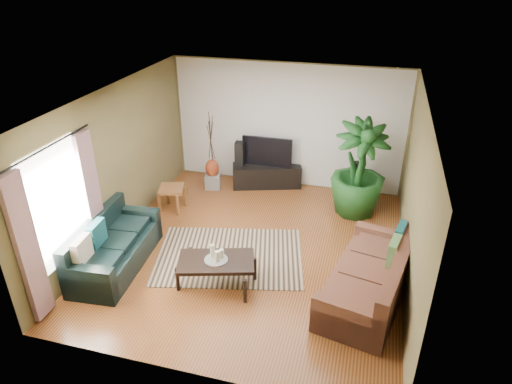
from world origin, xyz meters
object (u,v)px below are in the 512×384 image
(sofa_right, at_px, (369,273))
(speaker_left, at_px, (240,164))
(television, at_px, (267,152))
(vase, at_px, (212,168))
(tv_stand, at_px, (267,176))
(speaker_right, at_px, (356,183))
(sofa_left, at_px, (115,244))
(pedestal, at_px, (213,181))
(coffee_table, at_px, (217,272))
(potted_plant, at_px, (359,169))
(side_table, at_px, (172,198))

(sofa_right, xyz_separation_m, speaker_left, (-2.93, 3.08, 0.09))
(television, bearing_deg, speaker_left, -168.38)
(sofa_right, distance_m, vase, 4.47)
(tv_stand, relative_size, speaker_right, 1.63)
(sofa_left, bearing_deg, speaker_left, -22.38)
(sofa_right, bearing_deg, speaker_right, -159.95)
(sofa_right, distance_m, speaker_right, 2.94)
(television, xyz_separation_m, pedestal, (-1.13, -0.39, -0.66))
(coffee_table, distance_m, speaker_left, 3.51)
(coffee_table, bearing_deg, pedestal, 94.72)
(sofa_left, height_order, coffee_table, sofa_left)
(sofa_right, distance_m, pedestal, 4.48)
(sofa_left, relative_size, pedestal, 6.01)
(tv_stand, xyz_separation_m, television, (0.00, 0.00, 0.57))
(tv_stand, bearing_deg, speaker_left, 174.03)
(television, relative_size, vase, 2.66)
(sofa_left, relative_size, vase, 4.70)
(sofa_right, xyz_separation_m, vase, (-3.48, 2.81, 0.04))
(sofa_left, bearing_deg, potted_plant, -56.78)
(sofa_right, relative_size, speaker_right, 2.41)
(sofa_right, height_order, tv_stand, sofa_right)
(sofa_right, bearing_deg, vase, -116.83)
(speaker_right, bearing_deg, sofa_left, -158.28)
(sofa_right, distance_m, potted_plant, 2.60)
(television, bearing_deg, sofa_left, -115.58)
(sofa_left, xyz_separation_m, coffee_table, (1.76, -0.04, -0.19))
(sofa_left, relative_size, speaker_right, 2.11)
(speaker_left, distance_m, speaker_right, 2.53)
(television, relative_size, potted_plant, 0.58)
(speaker_left, height_order, side_table, speaker_left)
(tv_stand, xyz_separation_m, potted_plant, (1.98, -0.68, 0.70))
(television, xyz_separation_m, side_table, (-1.58, -1.52, -0.57))
(pedestal, bearing_deg, television, 19.28)
(tv_stand, distance_m, speaker_left, 0.65)
(sofa_left, height_order, speaker_right, speaker_right)
(television, height_order, speaker_right, television)
(tv_stand, distance_m, potted_plant, 2.21)
(coffee_table, xyz_separation_m, vase, (-1.21, 3.16, 0.23))
(speaker_right, bearing_deg, potted_plant, -103.69)
(potted_plant, bearing_deg, vase, 174.79)
(pedestal, bearing_deg, speaker_right, 1.90)
(tv_stand, height_order, speaker_right, speaker_right)
(television, distance_m, speaker_left, 0.67)
(speaker_left, height_order, pedestal, speaker_left)
(coffee_table, xyz_separation_m, tv_stand, (-0.08, 3.55, 0.01))
(sofa_left, distance_m, tv_stand, 3.89)
(speaker_right, distance_m, vase, 3.07)
(sofa_right, height_order, speaker_right, speaker_right)
(sofa_left, height_order, television, television)
(tv_stand, relative_size, speaker_left, 1.46)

